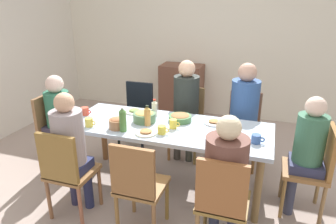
{
  "coord_description": "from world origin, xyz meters",
  "views": [
    {
      "loc": [
        0.95,
        -2.82,
        1.99
      ],
      "look_at": [
        0.0,
        0.0,
        0.87
      ],
      "focal_mm": 33.2,
      "sensor_mm": 36.0,
      "label": 1
    }
  ],
  "objects": [
    {
      "name": "ground_plane",
      "position": [
        0.0,
        0.0,
        0.0
      ],
      "size": [
        6.54,
        6.54,
        0.0
      ],
      "primitive_type": "plane",
      "color": "#A69389"
    },
    {
      "name": "wall_back",
      "position": [
        0.0,
        2.45,
        1.3
      ],
      "size": [
        5.69,
        0.12,
        2.6
      ],
      "primitive_type": "cube",
      "color": "silver",
      "rests_on": "ground_plane"
    },
    {
      "name": "dining_table",
      "position": [
        0.0,
        0.0,
        0.65
      ],
      "size": [
        2.12,
        0.82,
        0.72
      ],
      "color": "#AABED3",
      "rests_on": "ground_plane"
    },
    {
      "name": "chair_0",
      "position": [
        0.0,
        -0.79,
        0.51
      ],
      "size": [
        0.4,
        0.4,
        0.9
      ],
      "color": "olive",
      "rests_on": "ground_plane"
    },
    {
      "name": "chair_1",
      "position": [
        0.71,
        0.79,
        0.51
      ],
      "size": [
        0.4,
        0.4,
        0.9
      ],
      "color": "olive",
      "rests_on": "ground_plane"
    },
    {
      "name": "person_1",
      "position": [
        0.71,
        0.7,
        0.78
      ],
      "size": [
        0.33,
        0.33,
        1.29
      ],
      "color": "#433646",
      "rests_on": "ground_plane"
    },
    {
      "name": "chair_2",
      "position": [
        -0.71,
        -0.79,
        0.51
      ],
      "size": [
        0.4,
        0.4,
        0.9
      ],
      "color": "brown",
      "rests_on": "ground_plane"
    },
    {
      "name": "person_2",
      "position": [
        -0.71,
        -0.7,
        0.72
      ],
      "size": [
        0.3,
        0.3,
        1.22
      ],
      "color": "#2D2C4C",
      "rests_on": "ground_plane"
    },
    {
      "name": "chair_3",
      "position": [
        -0.71,
        0.79,
        0.51
      ],
      "size": [
        0.4,
        0.4,
        0.9
      ],
      "color": "black",
      "rests_on": "ground_plane"
    },
    {
      "name": "chair_4",
      "position": [
        -1.44,
        0.0,
        0.51
      ],
      "size": [
        0.4,
        0.4,
        0.9
      ],
      "color": "brown",
      "rests_on": "ground_plane"
    },
    {
      "name": "person_4",
      "position": [
        -1.35,
        0.0,
        0.69
      ],
      "size": [
        0.3,
        0.3,
        1.15
      ],
      "color": "#362F4B",
      "rests_on": "ground_plane"
    },
    {
      "name": "chair_5",
      "position": [
        1.44,
        0.0,
        0.51
      ],
      "size": [
        0.4,
        0.4,
        0.9
      ],
      "color": "olive",
      "rests_on": "ground_plane"
    },
    {
      "name": "person_5",
      "position": [
        1.35,
        0.0,
        0.69
      ],
      "size": [
        0.3,
        0.3,
        1.18
      ],
      "color": "#34374D",
      "rests_on": "ground_plane"
    },
    {
      "name": "chair_6",
      "position": [
        0.0,
        0.79,
        0.51
      ],
      "size": [
        0.4,
        0.4,
        0.9
      ],
      "color": "brown",
      "rests_on": "ground_plane"
    },
    {
      "name": "person_6",
      "position": [
        -0.0,
        0.7,
        0.76
      ],
      "size": [
        0.32,
        0.32,
        1.28
      ],
      "color": "#44483F",
      "rests_on": "ground_plane"
    },
    {
      "name": "chair_7",
      "position": [
        0.71,
        -0.79,
        0.51
      ],
      "size": [
        0.4,
        0.4,
        0.9
      ],
      "color": "olive",
      "rests_on": "ground_plane"
    },
    {
      "name": "person_7",
      "position": [
        0.71,
        -0.7,
        0.72
      ],
      "size": [
        0.33,
        0.33,
        1.18
      ],
      "color": "#2B3249",
      "rests_on": "ground_plane"
    },
    {
      "name": "plate_0",
      "position": [
        0.45,
        0.21,
        0.74
      ],
      "size": [
        0.22,
        0.22,
        0.04
      ],
      "color": "silver",
      "rests_on": "dining_table"
    },
    {
      "name": "plate_1",
      "position": [
        -0.5,
        0.25,
        0.74
      ],
      "size": [
        0.22,
        0.22,
        0.04
      ],
      "color": "silver",
      "rests_on": "dining_table"
    },
    {
      "name": "plate_2",
      "position": [
        -0.14,
        -0.26,
        0.74
      ],
      "size": [
        0.21,
        0.21,
        0.04
      ],
      "color": "#ECE9CB",
      "rests_on": "dining_table"
    },
    {
      "name": "bowl_0",
      "position": [
        0.08,
        0.16,
        0.76
      ],
      "size": [
        0.25,
        0.25,
        0.08
      ],
      "color": "#4A7B47",
      "rests_on": "dining_table"
    },
    {
      "name": "bowl_1",
      "position": [
        -0.47,
        -0.22,
        0.78
      ],
      "size": [
        0.18,
        0.18,
        0.11
      ],
      "color": "#9B6C46",
      "rests_on": "dining_table"
    },
    {
      "name": "bowl_2",
      "position": [
        -0.28,
        0.03,
        0.78
      ],
      "size": [
        0.24,
        0.24,
        0.11
      ],
      "color": "#537951",
      "rests_on": "dining_table"
    },
    {
      "name": "cup_0",
      "position": [
        0.01,
        -0.21,
        0.77
      ],
      "size": [
        0.12,
        0.08,
        0.08
      ],
      "color": "yellow",
      "rests_on": "dining_table"
    },
    {
      "name": "cup_1",
      "position": [
        -0.99,
        -0.01,
        0.77
      ],
      "size": [
        0.12,
        0.09,
        0.09
      ],
      "color": "#D44C36",
      "rests_on": "dining_table"
    },
    {
      "name": "cup_2",
      "position": [
        0.07,
        -0.05,
        0.77
      ],
      "size": [
        0.11,
        0.07,
        0.09
      ],
      "color": "yellow",
      "rests_on": "dining_table"
    },
    {
      "name": "cup_3",
      "position": [
        0.9,
        -0.13,
        0.77
      ],
      "size": [
        0.12,
        0.09,
        0.08
      ],
      "color": "#395A99",
      "rests_on": "dining_table"
    },
    {
      "name": "cup_4",
      "position": [
        -0.76,
        -0.28,
        0.77
      ],
      "size": [
        0.12,
        0.08,
        0.09
      ],
      "color": "#DBC94D",
      "rests_on": "dining_table"
    },
    {
      "name": "bottle_0",
      "position": [
        -0.23,
        0.21,
        0.82
      ],
      "size": [
        0.06,
        0.06,
        0.2
      ],
      "color": "silver",
      "rests_on": "dining_table"
    },
    {
      "name": "bottle_1",
      "position": [
        -0.21,
        -0.06,
        0.83
      ],
      "size": [
        0.07,
        0.07,
        0.22
      ],
      "color": "#D0954B",
      "rests_on": "dining_table"
    },
    {
      "name": "bottle_2",
      "position": [
        -0.38,
        -0.28,
        0.84
      ],
      "size": [
        0.07,
        0.07,
        0.25
      ],
      "color": "#497F3B",
      "rests_on": "dining_table"
    },
    {
      "name": "side_cabinet",
      "position": [
        -0.47,
        2.15,
        0.45
      ],
      "size": [
        0.7,
        0.44,
        0.9
      ],
      "primitive_type": "cube",
      "color": "brown",
      "rests_on": "ground_plane"
    }
  ]
}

